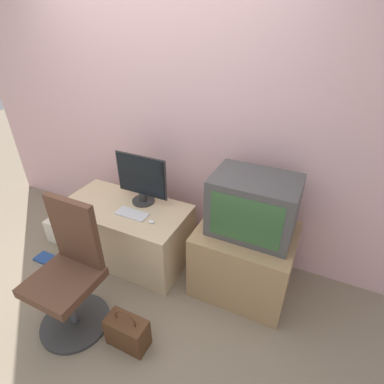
# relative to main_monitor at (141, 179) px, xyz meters

# --- Properties ---
(ground_plane) EXTENTS (12.00, 12.00, 0.00)m
(ground_plane) POSITION_rel_main_monitor_xyz_m (0.01, -0.93, -0.80)
(ground_plane) COLOR #7F705B
(wall_back) EXTENTS (4.40, 0.05, 2.60)m
(wall_back) POSITION_rel_main_monitor_xyz_m (0.01, 0.39, 0.50)
(wall_back) COLOR beige
(wall_back) RESTS_ON ground_plane
(desk) EXTENTS (1.16, 0.60, 0.57)m
(desk) POSITION_rel_main_monitor_xyz_m (-0.11, -0.15, -0.52)
(desk) COLOR #CCB289
(desk) RESTS_ON ground_plane
(side_stand) EXTENTS (0.77, 0.62, 0.60)m
(side_stand) POSITION_rel_main_monitor_xyz_m (1.00, -0.05, -0.50)
(side_stand) COLOR #A37F56
(side_stand) RESTS_ON ground_plane
(main_monitor) EXTENTS (0.50, 0.21, 0.46)m
(main_monitor) POSITION_rel_main_monitor_xyz_m (0.00, 0.00, 0.00)
(main_monitor) COLOR #2D2D2D
(main_monitor) RESTS_ON desk
(keyboard) EXTENTS (0.29, 0.13, 0.01)m
(keyboard) POSITION_rel_main_monitor_xyz_m (0.02, -0.22, -0.23)
(keyboard) COLOR silver
(keyboard) RESTS_ON desk
(mouse) EXTENTS (0.06, 0.04, 0.02)m
(mouse) POSITION_rel_main_monitor_xyz_m (0.24, -0.25, -0.22)
(mouse) COLOR silver
(mouse) RESTS_ON desk
(crt_tv) EXTENTS (0.63, 0.44, 0.47)m
(crt_tv) POSITION_rel_main_monitor_xyz_m (1.02, -0.02, 0.03)
(crt_tv) COLOR #474747
(crt_tv) RESTS_ON side_stand
(office_chair) EXTENTS (0.52, 0.52, 1.03)m
(office_chair) POSITION_rel_main_monitor_xyz_m (-0.04, -0.91, -0.36)
(office_chair) COLOR #333333
(office_chair) RESTS_ON ground_plane
(cardboard_box_lower) EXTENTS (0.29, 0.27, 0.25)m
(cardboard_box_lower) POSITION_rel_main_monitor_xyz_m (-0.87, -0.23, -0.68)
(cardboard_box_lower) COLOR beige
(cardboard_box_lower) RESTS_ON ground_plane
(handbag) EXTENTS (0.30, 0.15, 0.35)m
(handbag) POSITION_rel_main_monitor_xyz_m (0.43, -0.93, -0.68)
(handbag) COLOR #4C2D19
(handbag) RESTS_ON ground_plane
(book) EXTENTS (0.16, 0.13, 0.02)m
(book) POSITION_rel_main_monitor_xyz_m (-0.83, -0.57, -0.79)
(book) COLOR navy
(book) RESTS_ON ground_plane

